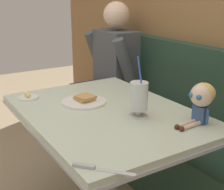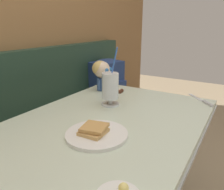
# 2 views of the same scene
# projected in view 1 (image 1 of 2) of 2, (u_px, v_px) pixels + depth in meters

# --- Properties ---
(booth_bench) EXTENTS (2.60, 0.48, 1.00)m
(booth_bench) POSITION_uv_depth(u_px,v_px,m) (188.00, 151.00, 2.16)
(booth_bench) COLOR #233D2D
(booth_bench) RESTS_ON ground
(diner_table) EXTENTS (1.11, 0.81, 0.74)m
(diner_table) POSITION_uv_depth(u_px,v_px,m) (107.00, 144.00, 1.78)
(diner_table) COLOR beige
(diner_table) RESTS_ON ground
(toast_plate) EXTENTS (0.25, 0.25, 0.04)m
(toast_plate) POSITION_uv_depth(u_px,v_px,m) (84.00, 101.00, 1.82)
(toast_plate) COLOR white
(toast_plate) RESTS_ON diner_table
(milkshake_glass) EXTENTS (0.10, 0.10, 0.31)m
(milkshake_glass) POSITION_uv_depth(u_px,v_px,m) (139.00, 98.00, 1.60)
(milkshake_glass) COLOR silver
(milkshake_glass) RESTS_ON diner_table
(butter_saucer) EXTENTS (0.12, 0.12, 0.04)m
(butter_saucer) POSITION_uv_depth(u_px,v_px,m) (28.00, 97.00, 1.90)
(butter_saucer) COLOR white
(butter_saucer) RESTS_ON diner_table
(butter_knife) EXTENTS (0.19, 0.17, 0.01)m
(butter_knife) POSITION_uv_depth(u_px,v_px,m) (93.00, 168.00, 1.16)
(butter_knife) COLOR silver
(butter_knife) RESTS_ON diner_table
(seated_doll) EXTENTS (0.12, 0.22, 0.20)m
(seated_doll) POSITION_uv_depth(u_px,v_px,m) (202.00, 97.00, 1.52)
(seated_doll) COLOR #385689
(seated_doll) RESTS_ON diner_table
(diner_patron) EXTENTS (0.55, 0.48, 0.81)m
(diner_patron) POSITION_uv_depth(u_px,v_px,m) (112.00, 65.00, 2.71)
(diner_patron) COLOR #4C5156
(diner_patron) RESTS_ON booth_bench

